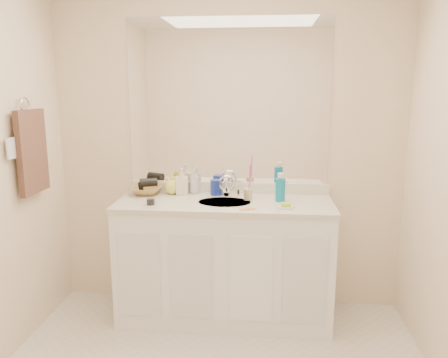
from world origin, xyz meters
The scene contains 23 objects.
wall_back centered at (0.00, 1.30, 1.20)m, with size 2.60×0.02×2.40m, color #F7E0C2.
vanity_cabinet centered at (0.00, 1.02, 0.42)m, with size 1.50×0.55×0.85m, color white.
countertop centered at (0.00, 1.02, 0.86)m, with size 1.52×0.57×0.03m, color beige.
backsplash centered at (0.00, 1.29, 0.92)m, with size 1.52×0.03×0.08m, color silver.
sink_basin centered at (0.00, 1.00, 0.87)m, with size 0.37×0.37×0.02m, color beige.
faucet centered at (0.00, 1.18, 0.94)m, with size 0.02×0.02×0.11m, color silver.
mirror centered at (0.00, 1.29, 1.56)m, with size 1.48×0.01×1.20m, color white.
blue_mug centered at (-0.08, 1.20, 0.94)m, with size 0.08×0.08×0.11m, color #162D9D.
tan_cup centered at (0.16, 1.08, 0.92)m, with size 0.06×0.06×0.08m, color #BEB686.
toothbrush centered at (0.17, 1.08, 1.03)m, with size 0.01×0.01×0.21m, color #FF43BB.
mouthwash_bottle centered at (0.39, 1.06, 0.96)m, with size 0.07×0.07×0.16m, color #0E81AF.
soap_dish centered at (0.42, 0.88, 0.89)m, with size 0.11×0.08×0.01m, color white.
green_soap centered at (0.42, 0.88, 0.90)m, with size 0.07×0.05×0.02m, color #BCDF36.
orange_comb centered at (0.17, 0.82, 0.88)m, with size 0.11×0.02×0.00m, color orange.
dark_jar centered at (-0.49, 0.88, 0.90)m, with size 0.05×0.05×0.04m, color black.
soap_bottle_white centered at (-0.25, 1.23, 0.97)m, with size 0.07×0.07×0.18m, color silver.
soap_bottle_cream centered at (-0.34, 1.20, 0.98)m, with size 0.09×0.09×0.20m, color #F3E7C6.
soap_bottle_yellow centered at (-0.41, 1.21, 0.95)m, with size 0.12×0.12×0.15m, color #EEEE5C.
wicker_basket centered at (-0.61, 1.18, 0.91)m, with size 0.23×0.23×0.06m, color #A37841.
hair_dryer centered at (-0.59, 1.18, 0.97)m, with size 0.06×0.06×0.13m, color black.
towel_ring centered at (-1.27, 0.77, 1.55)m, with size 0.11×0.11×0.01m, color silver.
hand_towel centered at (-1.25, 0.77, 1.25)m, with size 0.04×0.32×0.55m, color #3C2720.
switch_plate centered at (-1.27, 0.57, 1.30)m, with size 0.01×0.09×0.13m, color white.
Camera 1 is at (0.27, -1.94, 1.66)m, focal length 35.00 mm.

